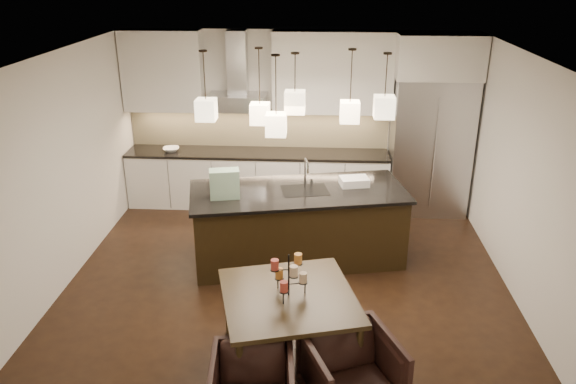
# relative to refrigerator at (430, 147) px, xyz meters

# --- Properties ---
(floor) EXTENTS (5.50, 5.50, 0.02)m
(floor) POSITION_rel_refrigerator_xyz_m (-2.10, -2.38, -1.08)
(floor) COLOR black
(floor) RESTS_ON ground
(ceiling) EXTENTS (5.50, 5.50, 0.02)m
(ceiling) POSITION_rel_refrigerator_xyz_m (-2.10, -2.38, 1.73)
(ceiling) COLOR white
(ceiling) RESTS_ON wall_back
(wall_back) EXTENTS (5.50, 0.02, 2.80)m
(wall_back) POSITION_rel_refrigerator_xyz_m (-2.10, 0.38, 0.32)
(wall_back) COLOR silver
(wall_back) RESTS_ON ground
(wall_front) EXTENTS (5.50, 0.02, 2.80)m
(wall_front) POSITION_rel_refrigerator_xyz_m (-2.10, -5.14, 0.32)
(wall_front) COLOR silver
(wall_front) RESTS_ON ground
(wall_left) EXTENTS (0.02, 5.50, 2.80)m
(wall_left) POSITION_rel_refrigerator_xyz_m (-4.86, -2.38, 0.32)
(wall_left) COLOR silver
(wall_left) RESTS_ON ground
(wall_right) EXTENTS (0.02, 5.50, 2.80)m
(wall_right) POSITION_rel_refrigerator_xyz_m (0.66, -2.38, 0.32)
(wall_right) COLOR silver
(wall_right) RESTS_ON ground
(refrigerator) EXTENTS (1.20, 0.72, 2.15)m
(refrigerator) POSITION_rel_refrigerator_xyz_m (0.00, 0.00, 0.00)
(refrigerator) COLOR #B7B7BA
(refrigerator) RESTS_ON floor
(fridge_panel) EXTENTS (1.26, 0.72, 0.65)m
(fridge_panel) POSITION_rel_refrigerator_xyz_m (0.00, 0.00, 1.40)
(fridge_panel) COLOR silver
(fridge_panel) RESTS_ON refrigerator
(lower_cabinets) EXTENTS (4.21, 0.62, 0.88)m
(lower_cabinets) POSITION_rel_refrigerator_xyz_m (-2.73, 0.05, -0.64)
(lower_cabinets) COLOR silver
(lower_cabinets) RESTS_ON floor
(countertop) EXTENTS (4.21, 0.66, 0.04)m
(countertop) POSITION_rel_refrigerator_xyz_m (-2.73, 0.05, -0.17)
(countertop) COLOR black
(countertop) RESTS_ON lower_cabinets
(backsplash) EXTENTS (4.21, 0.02, 0.63)m
(backsplash) POSITION_rel_refrigerator_xyz_m (-2.73, 0.35, 0.16)
(backsplash) COLOR tan
(backsplash) RESTS_ON countertop
(upper_cab_left) EXTENTS (1.25, 0.35, 1.25)m
(upper_cab_left) POSITION_rel_refrigerator_xyz_m (-4.20, 0.19, 1.10)
(upper_cab_left) COLOR silver
(upper_cab_left) RESTS_ON wall_back
(upper_cab_right) EXTENTS (1.85, 0.35, 1.25)m
(upper_cab_right) POSITION_rel_refrigerator_xyz_m (-1.55, 0.19, 1.10)
(upper_cab_right) COLOR silver
(upper_cab_right) RESTS_ON wall_back
(hood_canopy) EXTENTS (0.90, 0.52, 0.24)m
(hood_canopy) POSITION_rel_refrigerator_xyz_m (-3.03, 0.10, 0.65)
(hood_canopy) COLOR #B7B7BA
(hood_canopy) RESTS_ON wall_back
(hood_chimney) EXTENTS (0.30, 0.28, 0.96)m
(hood_chimney) POSITION_rel_refrigerator_xyz_m (-3.03, 0.21, 1.24)
(hood_chimney) COLOR #B7B7BA
(hood_chimney) RESTS_ON hood_canopy
(fruit_bowl) EXTENTS (0.31, 0.31, 0.06)m
(fruit_bowl) POSITION_rel_refrigerator_xyz_m (-4.12, 0.00, -0.12)
(fruit_bowl) COLOR silver
(fruit_bowl) RESTS_ON countertop
(island_body) EXTENTS (2.88, 1.61, 0.96)m
(island_body) POSITION_rel_refrigerator_xyz_m (-1.99, -1.74, -0.60)
(island_body) COLOR black
(island_body) RESTS_ON floor
(island_top) EXTENTS (2.98, 1.71, 0.04)m
(island_top) POSITION_rel_refrigerator_xyz_m (-1.99, -1.74, -0.10)
(island_top) COLOR black
(island_top) RESTS_ON island_body
(faucet) EXTENTS (0.16, 0.28, 0.41)m
(faucet) POSITION_rel_refrigerator_xyz_m (-1.91, -1.61, 0.13)
(faucet) COLOR silver
(faucet) RESTS_ON island_top
(tote_bag) EXTENTS (0.40, 0.27, 0.37)m
(tote_bag) POSITION_rel_refrigerator_xyz_m (-2.90, -2.04, 0.11)
(tote_bag) COLOR #1F6338
(tote_bag) RESTS_ON island_top
(food_container) EXTENTS (0.41, 0.33, 0.11)m
(food_container) POSITION_rel_refrigerator_xyz_m (-1.26, -1.53, -0.02)
(food_container) COLOR silver
(food_container) RESTS_ON island_top
(dining_table) EXTENTS (1.54, 1.54, 0.76)m
(dining_table) POSITION_rel_refrigerator_xyz_m (-2.00, -3.86, -0.70)
(dining_table) COLOR black
(dining_table) RESTS_ON floor
(candelabra) EXTENTS (0.44, 0.44, 0.44)m
(candelabra) POSITION_rel_refrigerator_xyz_m (-2.00, -3.86, -0.09)
(candelabra) COLOR black
(candelabra) RESTS_ON dining_table
(candle_a) EXTENTS (0.09, 0.09, 0.10)m
(candle_a) POSITION_rel_refrigerator_xyz_m (-1.86, -3.82, -0.14)
(candle_a) COLOR beige
(candle_a) RESTS_ON candelabra
(candle_b) EXTENTS (0.09, 0.09, 0.10)m
(candle_b) POSITION_rel_refrigerator_xyz_m (-2.09, -3.76, -0.14)
(candle_b) COLOR orange
(candle_b) RESTS_ON candelabra
(candle_c) EXTENTS (0.09, 0.09, 0.10)m
(candle_c) POSITION_rel_refrigerator_xyz_m (-2.03, -3.99, -0.14)
(candle_c) COLOR #B03C30
(candle_c) RESTS_ON candelabra
(candle_d) EXTENTS (0.09, 0.09, 0.10)m
(candle_d) POSITION_rel_refrigerator_xyz_m (-1.91, -3.74, 0.02)
(candle_d) COLOR orange
(candle_d) RESTS_ON candelabra
(candle_e) EXTENTS (0.09, 0.09, 0.10)m
(candle_e) POSITION_rel_refrigerator_xyz_m (-2.13, -3.87, 0.02)
(candle_e) COLOR #B03C30
(candle_e) RESTS_ON candelabra
(candle_f) EXTENTS (0.09, 0.09, 0.10)m
(candle_f) POSITION_rel_refrigerator_xyz_m (-1.94, -3.98, 0.02)
(candle_f) COLOR beige
(candle_f) RESTS_ON candelabra
(armchair_right) EXTENTS (1.02, 1.03, 0.73)m
(armchair_right) POSITION_rel_refrigerator_xyz_m (-1.40, -4.49, -0.71)
(armchair_right) COLOR black
(armchair_right) RESTS_ON floor
(pendant_a) EXTENTS (0.24, 0.24, 0.26)m
(pendant_a) POSITION_rel_refrigerator_xyz_m (-3.12, -1.87, 1.01)
(pendant_a) COLOR #F9E2B4
(pendant_a) RESTS_ON ceiling
(pendant_b) EXTENTS (0.24, 0.24, 0.26)m
(pendant_b) POSITION_rel_refrigerator_xyz_m (-2.49, -1.60, 0.90)
(pendant_b) COLOR #F9E2B4
(pendant_b) RESTS_ON ceiling
(pendant_c) EXTENTS (0.24, 0.24, 0.26)m
(pendant_c) POSITION_rel_refrigerator_xyz_m (-2.03, -1.98, 1.15)
(pendant_c) COLOR #F9E2B4
(pendant_c) RESTS_ON ceiling
(pendant_d) EXTENTS (0.24, 0.24, 0.26)m
(pendant_d) POSITION_rel_refrigerator_xyz_m (-1.36, -1.64, 0.95)
(pendant_d) COLOR #F9E2B4
(pendant_d) RESTS_ON ceiling
(pendant_e) EXTENTS (0.24, 0.24, 0.26)m
(pendant_e) POSITION_rel_refrigerator_xyz_m (-0.97, -1.94, 1.09)
(pendant_e) COLOR #F9E2B4
(pendant_e) RESTS_ON ceiling
(pendant_f) EXTENTS (0.24, 0.24, 0.26)m
(pendant_f) POSITION_rel_refrigerator_xyz_m (-2.24, -2.14, 0.91)
(pendant_f) COLOR #F9E2B4
(pendant_f) RESTS_ON ceiling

